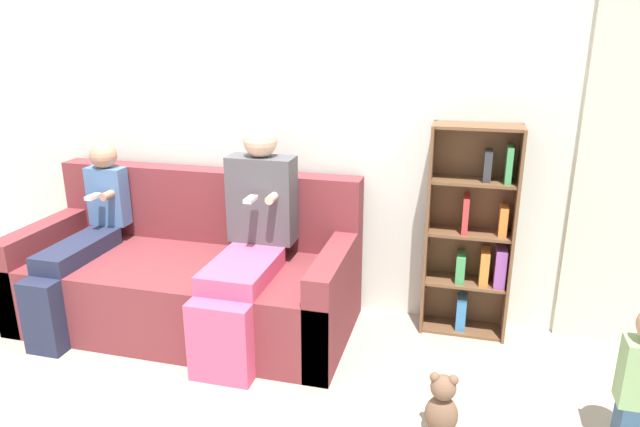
# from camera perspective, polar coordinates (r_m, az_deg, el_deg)

# --- Properties ---
(ground_plane) EXTENTS (14.00, 14.00, 0.00)m
(ground_plane) POSITION_cam_1_polar(r_m,az_deg,el_deg) (3.42, -12.42, -15.47)
(ground_plane) COLOR #9E9384
(back_wall) EXTENTS (10.00, 0.06, 2.55)m
(back_wall) POSITION_cam_1_polar(r_m,az_deg,el_deg) (3.89, -6.53, 9.18)
(back_wall) COLOR silver
(back_wall) RESTS_ON ground_plane
(couch) EXTENTS (2.14, 0.94, 0.96)m
(couch) POSITION_cam_1_polar(r_m,az_deg,el_deg) (3.85, -12.97, -6.28)
(couch) COLOR maroon
(couch) RESTS_ON ground_plane
(adult_seated) EXTENTS (0.42, 0.88, 1.32)m
(adult_seated) POSITION_cam_1_polar(r_m,az_deg,el_deg) (3.44, -7.09, -2.33)
(adult_seated) COLOR #DB4C75
(adult_seated) RESTS_ON ground_plane
(child_seated) EXTENTS (0.27, 0.90, 1.15)m
(child_seated) POSITION_cam_1_polar(r_m,az_deg,el_deg) (3.98, -22.74, -2.29)
(child_seated) COLOR #232842
(child_seated) RESTS_ON ground_plane
(bookshelf) EXTENTS (0.52, 0.24, 1.33)m
(bookshelf) POSITION_cam_1_polar(r_m,az_deg,el_deg) (3.66, 15.07, -2.11)
(bookshelf) COLOR brown
(bookshelf) RESTS_ON ground_plane
(teddy_bear) EXTENTS (0.16, 0.13, 0.32)m
(teddy_bear) POSITION_cam_1_polar(r_m,az_deg,el_deg) (2.93, 12.10, -18.24)
(teddy_bear) COLOR brown
(teddy_bear) RESTS_ON ground_plane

